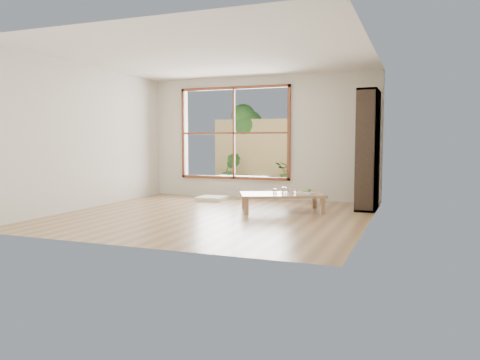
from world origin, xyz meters
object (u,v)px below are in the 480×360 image
(low_table, at_px, (282,196))
(bookshelf, at_px, (368,150))
(garden_bench, at_px, (242,179))
(food_tray, at_px, (306,193))

(low_table, xyz_separation_m, bookshelf, (1.36, 0.83, 0.79))
(low_table, relative_size, garden_bench, 1.32)
(food_tray, bearing_deg, bookshelf, 35.34)
(low_table, distance_m, garden_bench, 2.84)
(food_tray, height_order, garden_bench, garden_bench)
(low_table, xyz_separation_m, garden_bench, (-1.62, 2.33, 0.08))
(bookshelf, height_order, garden_bench, bookshelf)
(low_table, height_order, food_tray, food_tray)
(bookshelf, xyz_separation_m, food_tray, (-0.97, -0.73, -0.73))
(bookshelf, xyz_separation_m, garden_bench, (-2.99, 1.50, -0.71))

